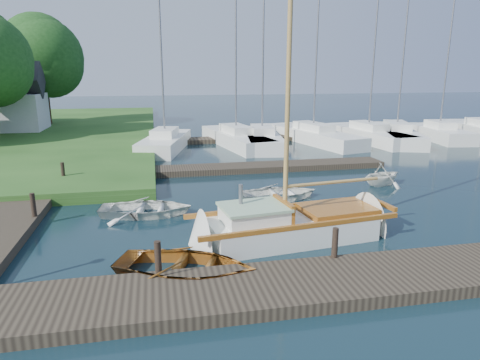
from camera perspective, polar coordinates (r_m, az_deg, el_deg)
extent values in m
plane|color=black|center=(15.71, 0.00, -4.24)|extent=(160.00, 160.00, 0.00)
cube|color=black|center=(10.30, 6.78, -13.86)|extent=(18.00, 2.20, 0.30)
cube|color=black|center=(18.03, -27.23, -2.93)|extent=(2.20, 18.00, 0.30)
cube|color=black|center=(22.21, 1.76, 1.68)|extent=(14.00, 1.60, 0.30)
cube|color=black|center=(33.58, 11.49, 5.70)|extent=(30.00, 1.60, 0.30)
cylinder|color=black|center=(10.52, -10.89, -10.07)|extent=(0.16, 0.16, 0.80)
cylinder|color=black|center=(11.42, 12.55, -8.16)|extent=(0.16, 0.16, 0.80)
cylinder|color=black|center=(15.76, -25.86, -3.00)|extent=(0.16, 0.16, 0.80)
cylinder|color=black|center=(20.48, -22.54, 1.08)|extent=(0.16, 0.16, 0.80)
cube|color=white|center=(13.26, 6.71, -6.87)|extent=(5.21, 2.62, 0.90)
cone|color=white|center=(14.76, 17.53, -5.23)|extent=(1.54, 2.11, 1.96)
cone|color=white|center=(12.36, -5.90, -8.46)|extent=(1.24, 2.07, 1.96)
cube|color=brown|center=(13.90, 5.12, -3.60)|extent=(6.17, 0.90, 0.14)
cube|color=brown|center=(12.30, 8.65, -6.12)|extent=(6.17, 0.90, 0.14)
cube|color=brown|center=(14.81, 18.78, -3.19)|extent=(0.26, 1.11, 0.14)
cube|color=white|center=(12.59, 1.83, -4.70)|extent=(1.96, 1.62, 0.44)
cube|color=#A3CA9E|center=(12.51, 1.84, -3.61)|extent=(2.07, 1.73, 0.08)
cube|color=brown|center=(12.91, 5.80, -3.90)|extent=(0.30, 1.40, 0.60)
cylinder|color=slate|center=(12.59, 0.10, -1.92)|extent=(0.12, 0.12, 0.60)
cube|color=brown|center=(13.81, 12.81, -3.85)|extent=(2.37, 1.77, 0.20)
cylinder|color=olive|center=(12.29, 6.49, 13.67)|extent=(0.14, 0.14, 8.40)
cylinder|color=olive|center=(13.46, 12.29, -0.30)|extent=(3.19, 0.50, 0.10)
imported|color=brown|center=(10.95, -7.29, -10.82)|extent=(4.25, 3.69, 0.74)
imported|color=white|center=(15.62, -12.45, -3.40)|extent=(3.52, 2.71, 0.67)
imported|color=white|center=(17.28, 5.28, -1.47)|extent=(3.17, 2.32, 0.64)
imported|color=white|center=(20.27, 18.45, 0.92)|extent=(2.66, 2.48, 1.14)
cube|color=white|center=(28.41, -9.94, 4.86)|extent=(3.88, 7.53, 0.90)
cube|color=white|center=(28.30, -10.00, 6.26)|extent=(1.97, 2.79, 0.50)
cylinder|color=slate|center=(28.05, -10.39, 14.86)|extent=(0.12, 0.12, 8.97)
cube|color=white|center=(29.68, -0.53, 5.48)|extent=(3.77, 9.22, 0.90)
cube|color=white|center=(29.59, -0.53, 6.82)|extent=(1.94, 3.34, 0.50)
cylinder|color=slate|center=(29.34, -0.55, 15.22)|extent=(0.12, 0.12, 9.15)
cube|color=white|center=(29.47, 2.95, 5.39)|extent=(3.35, 8.38, 0.90)
cube|color=white|center=(29.37, 2.97, 6.74)|extent=(1.79, 3.02, 0.50)
cylinder|color=slate|center=(29.12, 3.09, 15.83)|extent=(0.12, 0.12, 9.78)
cube|color=white|center=(31.51, 9.72, 5.79)|extent=(4.45, 9.95, 0.90)
cube|color=white|center=(31.42, 9.77, 7.05)|extent=(2.17, 3.63, 0.50)
cylinder|color=slate|center=(31.23, 10.23, 17.37)|extent=(0.12, 0.12, 11.79)
cube|color=white|center=(32.85, 16.71, 5.73)|extent=(3.13, 8.94, 0.90)
cube|color=white|center=(32.76, 16.80, 6.94)|extent=(1.72, 3.20, 0.50)
cylinder|color=slate|center=(32.54, 17.34, 14.20)|extent=(0.12, 0.12, 8.81)
cube|color=white|center=(33.75, 20.12, 5.68)|extent=(5.16, 9.63, 0.90)
cube|color=white|center=(33.67, 20.22, 6.85)|extent=(2.40, 3.58, 0.50)
cylinder|color=slate|center=(33.46, 20.95, 15.00)|extent=(0.12, 0.12, 10.08)
cube|color=white|center=(35.64, 25.02, 5.63)|extent=(3.17, 7.08, 0.90)
cube|color=white|center=(35.56, 25.13, 6.74)|extent=(1.73, 2.57, 0.50)
cylinder|color=slate|center=(35.36, 25.92, 13.97)|extent=(0.12, 0.12, 9.51)
cube|color=silver|center=(38.37, -28.38, 7.97)|extent=(5.00, 4.00, 2.80)
cube|color=#2D2D30|center=(38.25, -28.81, 11.58)|extent=(5.25, 2.88, 2.88)
cylinder|color=#332114|center=(41.69, -24.24, 9.39)|extent=(0.36, 0.36, 3.67)
sphere|color=#173F14|center=(41.62, -24.78, 14.56)|extent=(6.73, 6.73, 6.73)
sphere|color=#173F14|center=(41.21, -24.10, 13.93)|extent=(5.71, 5.71, 5.71)
sphere|color=#173F14|center=(42.13, -25.31, 15.46)|extent=(6.12, 6.12, 6.12)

